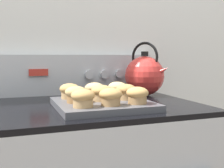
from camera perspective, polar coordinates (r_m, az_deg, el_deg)
name	(u,v)px	position (r m, az deg, el deg)	size (l,w,h in m)	color
wall_back	(72,35)	(1.36, -8.07, 9.86)	(8.00, 0.05, 2.40)	silver
control_panel	(76,74)	(1.31, -7.38, 1.95)	(0.75, 0.07, 0.18)	#B7BABF
muffin_pan	(102,104)	(0.97, -1.97, -4.10)	(0.32, 0.32, 0.02)	#4C4C51
muffin_r0_c0	(83,98)	(0.85, -5.92, -2.83)	(0.07, 0.07, 0.06)	tan
muffin_r0_c1	(111,96)	(0.88, -0.26, -2.55)	(0.07, 0.07, 0.06)	#A37A4C
muffin_r0_c2	(137,95)	(0.91, 5.18, -2.24)	(0.07, 0.07, 0.06)	#A37A4C
muffin_r1_c0	(76,94)	(0.94, -7.34, -2.05)	(0.07, 0.07, 0.06)	olive
muffin_r1_c1	(102,93)	(0.97, -2.10, -1.77)	(0.07, 0.07, 0.06)	tan
muffin_r1_c2	(126,92)	(1.00, 2.88, -1.53)	(0.07, 0.07, 0.06)	tan
muffin_r2_c0	(70,91)	(1.03, -8.60, -1.37)	(0.07, 0.07, 0.06)	tan
muffin_r2_c1	(94,90)	(1.05, -3.58, -1.15)	(0.07, 0.07, 0.06)	#A37A4C
muffin_r2_c2	(117,89)	(1.08, 1.11, -0.96)	(0.07, 0.07, 0.06)	olive
tea_kettle	(145,75)	(1.25, 6.67, 1.82)	(0.18, 0.20, 0.24)	red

